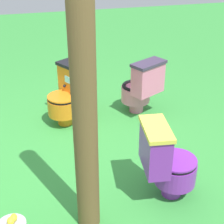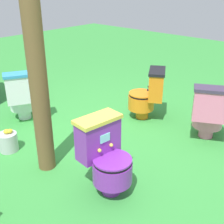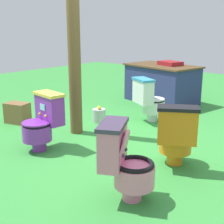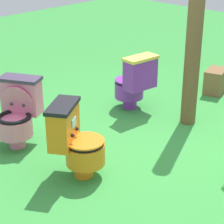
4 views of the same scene
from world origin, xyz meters
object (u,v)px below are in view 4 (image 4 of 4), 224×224
object	(u,v)px
toilet_purple	(134,82)
toilet_orange	(76,140)
wooden_post	(194,37)
toilet_pink	(18,112)
small_crate	(215,81)

from	to	relation	value
toilet_purple	toilet_orange	world-z (taller)	same
wooden_post	toilet_orange	bearing A→B (deg)	-2.94
toilet_purple	toilet_orange	distance (m)	1.67
toilet_orange	wooden_post	world-z (taller)	wooden_post
toilet_pink	toilet_orange	world-z (taller)	same
toilet_purple	toilet_orange	bearing A→B (deg)	-151.00
toilet_purple	wooden_post	xyz separation A→B (m)	(-0.16, 0.73, 0.68)
wooden_post	small_crate	bearing A→B (deg)	-164.68
toilet_orange	toilet_pink	bearing A→B (deg)	-122.06
toilet_pink	wooden_post	xyz separation A→B (m)	(-1.70, 1.01, 0.67)
toilet_purple	wooden_post	size ratio (longest dim) A/B	0.35
wooden_post	toilet_purple	bearing A→B (deg)	-77.55
small_crate	toilet_orange	bearing A→B (deg)	4.27
toilet_purple	small_crate	distance (m)	1.33
toilet_purple	toilet_pink	distance (m)	1.57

